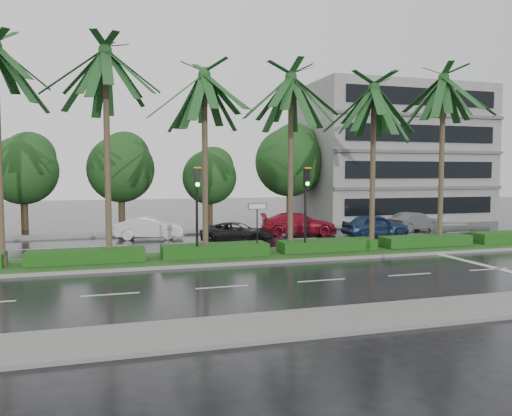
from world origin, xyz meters
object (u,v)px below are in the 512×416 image
object	(u,v)px
car_darkgrey	(238,233)
car_blue	(375,225)
signal_median_left	(197,199)
car_grey	(414,222)
street_sign	(257,216)
car_white	(149,228)
car_red	(299,224)

from	to	relation	value
car_darkgrey	car_blue	size ratio (longest dim) A/B	1.00
signal_median_left	car_darkgrey	xyz separation A→B (m)	(3.50, 6.01, -2.38)
car_darkgrey	car_grey	world-z (taller)	car_grey
signal_median_left	car_grey	distance (m)	19.58
car_blue	street_sign	bearing A→B (deg)	119.28
street_sign	car_white	distance (m)	10.36
street_sign	car_darkgrey	size ratio (longest dim) A/B	0.58
street_sign	car_blue	size ratio (longest dim) A/B	0.58
street_sign	car_white	size ratio (longest dim) A/B	0.60
car_white	car_grey	distance (m)	19.02
car_red	car_blue	distance (m)	5.13
signal_median_left	car_white	distance (m)	9.80
signal_median_left	car_grey	size ratio (longest dim) A/B	1.06
street_sign	car_grey	world-z (taller)	street_sign
car_red	car_white	bearing A→B (deg)	99.80
signal_median_left	car_grey	world-z (taller)	signal_median_left
street_sign	car_grey	distance (m)	16.77
car_white	car_red	xyz separation A→B (m)	(10.00, -0.79, 0.04)
car_blue	signal_median_left	bearing A→B (deg)	113.76
car_red	car_blue	world-z (taller)	car_blue
street_sign	car_white	bearing A→B (deg)	116.00
car_darkgrey	car_grey	size ratio (longest dim) A/B	1.08
signal_median_left	car_red	size ratio (longest dim) A/B	0.84
car_grey	car_blue	bearing A→B (deg)	100.77
car_white	car_grey	xyz separation A→B (m)	(19.00, -0.93, -0.03)
signal_median_left	car_grey	xyz separation A→B (m)	(17.50, 8.47, -2.32)
car_grey	street_sign	bearing A→B (deg)	103.36
signal_median_left	car_blue	distance (m)	14.56
car_darkgrey	car_red	xyz separation A→B (m)	(5.00, 2.61, 0.13)
car_white	car_darkgrey	xyz separation A→B (m)	(5.00, -3.40, -0.09)
car_red	car_grey	distance (m)	9.00
signal_median_left	street_sign	distance (m)	3.13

